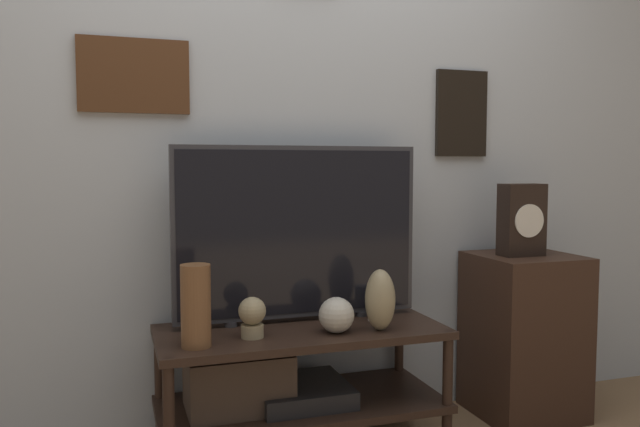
% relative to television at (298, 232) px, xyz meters
% --- Properties ---
extents(wall_back, '(6.40, 0.08, 2.70)m').
position_rel_television_xyz_m(wall_back, '(-0.02, 0.19, 0.50)').
color(wall_back, '#B2BCC6').
rests_on(wall_back, ground_plane).
extents(media_console, '(1.11, 0.49, 0.49)m').
position_rel_television_xyz_m(media_console, '(-0.11, -0.11, -0.55)').
color(media_console, black).
rests_on(media_console, ground_plane).
extents(television, '(1.01, 0.05, 0.71)m').
position_rel_television_xyz_m(television, '(0.00, 0.00, 0.00)').
color(television, '#333338').
rests_on(television, media_console).
extents(vase_round_glass, '(0.14, 0.14, 0.14)m').
position_rel_television_xyz_m(vase_round_glass, '(0.09, -0.21, -0.30)').
color(vase_round_glass, beige).
rests_on(vase_round_glass, media_console).
extents(vase_tall_ceramic, '(0.10, 0.10, 0.29)m').
position_rel_television_xyz_m(vase_tall_ceramic, '(-0.44, -0.23, -0.22)').
color(vase_tall_ceramic, brown).
rests_on(vase_tall_ceramic, media_console).
extents(vase_urn_stoneware, '(0.11, 0.13, 0.24)m').
position_rel_television_xyz_m(vase_urn_stoneware, '(0.26, -0.23, -0.25)').
color(vase_urn_stoneware, tan).
rests_on(vase_urn_stoneware, media_console).
extents(candle_jar, '(0.07, 0.07, 0.12)m').
position_rel_television_xyz_m(candle_jar, '(0.31, -0.09, -0.31)').
color(candle_jar, silver).
rests_on(candle_jar, media_console).
extents(decorative_bust, '(0.10, 0.10, 0.15)m').
position_rel_television_xyz_m(decorative_bust, '(-0.23, -0.18, -0.28)').
color(decorative_bust, tan).
rests_on(decorative_bust, media_console).
extents(side_table, '(0.43, 0.42, 0.73)m').
position_rel_television_xyz_m(side_table, '(1.04, -0.07, -0.49)').
color(side_table, '#382319').
rests_on(side_table, ground_plane).
extents(mantel_clock, '(0.19, 0.11, 0.32)m').
position_rel_television_xyz_m(mantel_clock, '(1.00, -0.08, 0.03)').
color(mantel_clock, black).
rests_on(mantel_clock, side_table).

